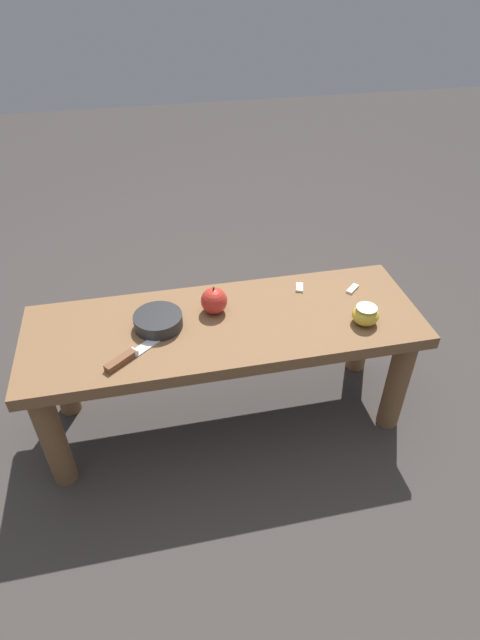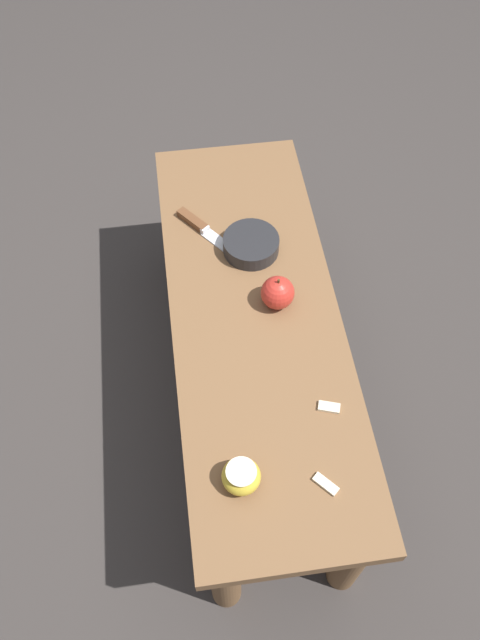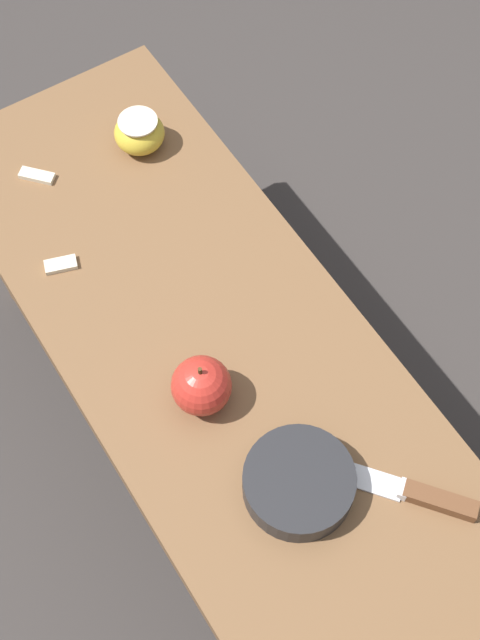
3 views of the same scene
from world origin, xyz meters
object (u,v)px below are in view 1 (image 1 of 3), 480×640
apple_cut (365,315)px  bowl (158,321)px  wooden_bench (225,342)px  knife (129,356)px  apple_whole (214,301)px

apple_cut → bowl: apple_cut is taller
wooden_bench → bowl: size_ratio=8.30×
knife → apple_cut: 0.70m
knife → apple_cut: apple_cut is taller
apple_cut → bowl: bearing=169.7°
wooden_bench → bowl: (-0.20, 0.02, 0.10)m
wooden_bench → knife: 0.32m
knife → apple_whole: (0.27, 0.16, 0.03)m
apple_whole → bowl: size_ratio=0.64×
apple_whole → bowl: bearing=-167.7°
wooden_bench → bowl: 0.22m
knife → bowl: bearing=15.0°
wooden_bench → knife: knife is taller
wooden_bench → apple_cut: 0.44m
wooden_bench → knife: (-0.29, -0.10, 0.09)m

